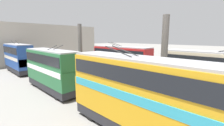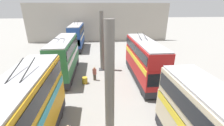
% 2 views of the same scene
% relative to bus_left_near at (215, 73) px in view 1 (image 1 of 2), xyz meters
% --- Properties ---
extents(ground_plane, '(240.00, 240.00, 0.00)m').
position_rel_bus_left_near_xyz_m(ground_plane, '(-1.48, 5.00, -2.81)').
color(ground_plane, gray).
extents(depot_back_wall, '(0.50, 36.00, 9.48)m').
position_rel_bus_left_near_xyz_m(depot_back_wall, '(34.69, 5.00, 1.93)').
color(depot_back_wall, '#A8A093').
rests_on(depot_back_wall, ground_plane).
extents(support_column_near, '(1.03, 1.03, 8.24)m').
position_rel_bus_left_near_xyz_m(support_column_near, '(3.13, 5.00, 1.18)').
color(support_column_near, '#605B56').
rests_on(support_column_near, ground_plane).
extents(support_column_far, '(1.03, 1.03, 8.24)m').
position_rel_bus_left_near_xyz_m(support_column_far, '(15.91, 5.00, 1.18)').
color(support_column_far, '#605B56').
rests_on(support_column_far, ground_plane).
extents(bus_left_near, '(9.63, 2.54, 5.57)m').
position_rel_bus_left_near_xyz_m(bus_left_near, '(0.00, 0.00, 0.00)').
color(bus_left_near, black).
rests_on(bus_left_near, ground_plane).
extents(bus_left_far, '(10.03, 2.54, 5.58)m').
position_rel_bus_left_near_xyz_m(bus_left_far, '(12.37, -0.00, 0.03)').
color(bus_left_far, black).
rests_on(bus_left_far, ground_plane).
extents(bus_right_near, '(10.12, 2.54, 5.76)m').
position_rel_bus_left_near_xyz_m(bus_right_near, '(2.56, 9.99, 0.12)').
color(bus_right_near, black).
rests_on(bus_right_near, ground_plane).
extents(bus_right_mid, '(9.35, 2.54, 5.53)m').
position_rel_bus_left_near_xyz_m(bus_right_mid, '(14.67, 9.99, -0.02)').
color(bus_right_mid, black).
rests_on(bus_right_mid, ground_plane).
extents(bus_right_far, '(9.03, 2.54, 5.79)m').
position_rel_bus_left_near_xyz_m(bus_right_far, '(28.12, 9.99, 0.12)').
color(bus_right_far, black).
rests_on(bus_right_far, ground_plane).
extents(person_by_right_row, '(0.41, 0.48, 1.71)m').
position_rel_bus_left_near_xyz_m(person_by_right_row, '(3.19, 7.69, -1.91)').
color(person_by_right_row, '#384251').
rests_on(person_by_right_row, ground_plane).
extents(person_aisle_midway, '(0.41, 0.48, 1.80)m').
position_rel_bus_left_near_xyz_m(person_aisle_midway, '(12.58, 6.10, -1.85)').
color(person_aisle_midway, '#473D33').
rests_on(person_aisle_midway, ground_plane).
extents(person_aisle_foreground, '(0.48, 0.41, 1.74)m').
position_rel_bus_left_near_xyz_m(person_aisle_foreground, '(-0.85, 4.16, -1.88)').
color(person_aisle_foreground, '#473D33').
rests_on(person_aisle_foreground, ground_plane).
extents(oil_drum, '(0.67, 0.67, 0.80)m').
position_rel_bus_left_near_xyz_m(oil_drum, '(11.88, 7.29, -2.41)').
color(oil_drum, '#B28E23').
rests_on(oil_drum, ground_plane).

